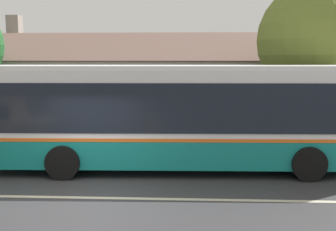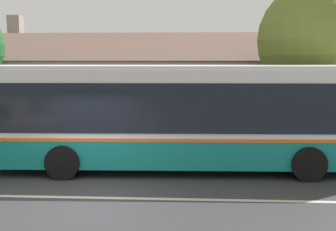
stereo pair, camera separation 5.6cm
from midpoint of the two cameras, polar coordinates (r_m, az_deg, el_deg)
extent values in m
plane|color=#38383A|center=(11.01, -11.77, -10.84)|extent=(300.00, 300.00, 0.00)
cube|color=gray|center=(16.67, -6.57, -4.06)|extent=(60.00, 3.00, 0.15)
cube|color=beige|center=(11.01, -11.77, -10.82)|extent=(60.00, 0.16, 0.01)
cube|color=gray|center=(23.28, -6.18, 3.24)|extent=(22.80, 8.58, 3.29)
cube|color=brown|center=(21.09, -7.20, 9.22)|extent=(23.40, 4.34, 1.62)
cube|color=brown|center=(25.33, -5.49, 9.00)|extent=(23.40, 4.34, 1.62)
cube|color=gray|center=(25.82, -20.14, 11.29)|extent=(0.70, 0.70, 1.20)
cube|color=black|center=(19.02, -8.23, 2.67)|extent=(1.10, 0.06, 1.30)
cube|color=black|center=(19.16, 15.91, 2.49)|extent=(1.10, 0.06, 1.30)
cube|color=#4C3323|center=(18.75, 2.12, 0.34)|extent=(1.00, 0.06, 2.10)
cube|color=#147F7A|center=(13.29, 1.20, -4.34)|extent=(12.11, 2.84, 0.84)
cube|color=orange|center=(13.20, 1.21, -2.35)|extent=(12.13, 2.87, 0.10)
cube|color=white|center=(13.05, 1.22, 2.03)|extent=(12.11, 2.84, 1.93)
cube|color=white|center=(12.99, 1.24, 6.53)|extent=(11.87, 2.71, 0.12)
cube|color=black|center=(14.32, 1.23, 2.15)|extent=(11.08, 0.35, 1.43)
cube|color=black|center=(11.81, 1.22, 0.93)|extent=(11.08, 0.35, 1.43)
cube|color=#197233|center=(14.61, -4.71, -3.25)|extent=(3.37, 0.13, 0.59)
cube|color=black|center=(15.14, 19.30, -0.05)|extent=(0.90, 0.06, 2.52)
cylinder|color=black|center=(15.02, 15.64, -3.96)|extent=(1.01, 0.31, 1.00)
cylinder|color=black|center=(12.67, 18.44, -6.25)|extent=(1.01, 0.31, 1.00)
cylinder|color=black|center=(14.92, -11.65, -3.90)|extent=(1.01, 0.31, 1.00)
cylinder|color=black|center=(12.56, -14.19, -6.20)|extent=(1.01, 0.31, 1.00)
cube|color=black|center=(17.41, -20.68, -2.99)|extent=(0.08, 0.43, 0.45)
cylinder|color=#4C3828|center=(17.86, 18.82, 0.52)|extent=(0.35, 0.35, 2.70)
sphere|color=olive|center=(17.74, 19.23, 9.62)|extent=(4.55, 4.55, 4.55)
sphere|color=olive|center=(17.59, 20.36, 7.36)|extent=(3.38, 3.38, 3.38)
camera|label=1|loc=(0.03, -90.12, -0.02)|focal=45.00mm
camera|label=2|loc=(0.03, 89.88, 0.02)|focal=45.00mm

